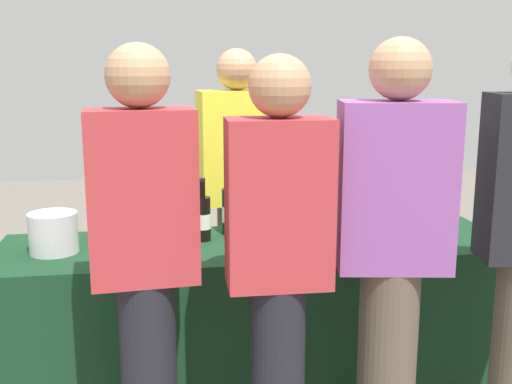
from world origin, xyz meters
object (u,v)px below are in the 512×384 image
(wine_glass_1, at_px, (167,237))
(wine_bottle_4, at_px, (309,209))
(wine_bottle_0, at_px, (112,216))
(wine_bottle_5, at_px, (328,208))
(wine_bottle_2, at_px, (229,211))
(guest_2, at_px, (392,248))
(ice_bucket, at_px, (53,233))
(wine_bottle_1, at_px, (203,218))
(guest_1, at_px, (278,262))
(server_pouring, at_px, (237,189))
(wine_glass_2, at_px, (421,225))
(guest_0, at_px, (145,257))
(wine_bottle_3, at_px, (275,212))
(wine_bottle_6, at_px, (351,213))
(wine_glass_0, at_px, (119,239))

(wine_glass_1, bearing_deg, wine_bottle_4, 23.18)
(wine_bottle_0, relative_size, wine_bottle_5, 0.98)
(wine_bottle_2, height_order, guest_2, guest_2)
(wine_bottle_2, bearing_deg, ice_bucket, -167.60)
(wine_bottle_1, distance_m, ice_bucket, 0.69)
(wine_bottle_1, bearing_deg, ice_bucket, -172.34)
(guest_1, xyz_separation_m, guest_2, (0.45, 0.04, 0.02))
(wine_bottle_2, distance_m, server_pouring, 0.45)
(wine_bottle_0, xyz_separation_m, wine_bottle_4, (0.99, -0.02, 0.00))
(wine_glass_1, bearing_deg, wine_glass_2, -1.02)
(wine_bottle_0, height_order, ice_bucket, wine_bottle_0)
(wine_bottle_1, bearing_deg, server_pouring, 65.81)
(guest_2, bearing_deg, guest_0, -172.51)
(wine_glass_2, height_order, guest_2, guest_2)
(wine_glass_2, bearing_deg, wine_bottle_2, 158.12)
(wine_bottle_1, distance_m, wine_bottle_3, 0.38)
(wine_bottle_2, height_order, wine_glass_2, wine_bottle_2)
(wine_glass_1, bearing_deg, wine_bottle_2, 45.88)
(guest_0, bearing_deg, wine_bottle_2, 58.43)
(wine_bottle_6, distance_m, guest_0, 1.24)
(wine_glass_0, height_order, guest_1, guest_1)
(wine_bottle_1, relative_size, wine_bottle_5, 0.97)
(wine_bottle_3, bearing_deg, wine_bottle_6, -10.65)
(guest_0, bearing_deg, wine_glass_0, 100.07)
(wine_glass_2, xyz_separation_m, guest_1, (-0.78, -0.52, 0.03))
(wine_bottle_5, height_order, ice_bucket, wine_bottle_5)
(guest_0, bearing_deg, wine_bottle_6, 30.74)
(ice_bucket, relative_size, guest_2, 0.13)
(wine_bottle_1, distance_m, wine_glass_0, 0.46)
(server_pouring, distance_m, guest_0, 1.33)
(wine_bottle_0, bearing_deg, wine_bottle_5, -0.13)
(wine_bottle_6, height_order, wine_glass_0, wine_bottle_6)
(server_pouring, bearing_deg, guest_2, 103.11)
(wine_bottle_2, height_order, server_pouring, server_pouring)
(wine_glass_1, bearing_deg, ice_bucket, 164.18)
(guest_2, bearing_deg, guest_1, -165.43)
(wine_bottle_0, xyz_separation_m, wine_bottle_2, (0.58, -0.00, 0.01))
(wine_bottle_0, relative_size, wine_bottle_6, 1.05)
(wine_bottle_4, bearing_deg, wine_bottle_3, 176.20)
(wine_bottle_3, relative_size, guest_1, 0.18)
(wine_bottle_1, xyz_separation_m, ice_bucket, (-0.69, -0.09, -0.02))
(server_pouring, bearing_deg, guest_0, 61.84)
(wine_bottle_0, distance_m, wine_bottle_2, 0.58)
(wine_bottle_1, distance_m, wine_bottle_4, 0.55)
(wine_bottle_0, xyz_separation_m, wine_glass_0, (0.05, -0.34, -0.02))
(wine_glass_0, relative_size, wine_glass_1, 1.00)
(wine_bottle_5, height_order, wine_bottle_6, wine_bottle_5)
(wine_bottle_1, relative_size, server_pouring, 0.18)
(wine_bottle_2, relative_size, guest_0, 0.19)
(wine_glass_1, height_order, wine_glass_2, wine_glass_2)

